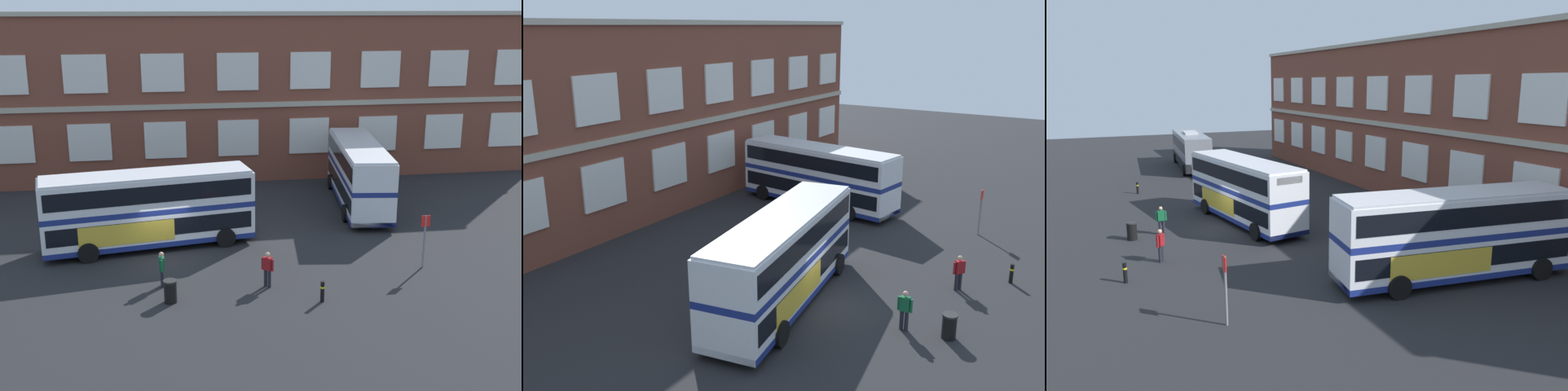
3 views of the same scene
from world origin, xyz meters
The scene contains 9 objects.
ground_plane centered at (0.00, 2.00, 0.00)m, with size 120.00×120.00×0.00m, color #232326.
brick_terminal_building centered at (0.32, 17.98, 5.87)m, with size 57.04×8.19×12.04m.
double_decker_near centered at (-0.85, 1.58, 2.15)m, with size 11.27×4.30×4.07m.
double_decker_middle centered at (12.39, 7.14, 2.15)m, with size 4.05×11.25×4.07m.
waiting_passenger centered at (4.48, -4.53, 0.93)m, with size 0.56×0.49×1.70m.
second_passenger centered at (-0.28, -3.73, 0.93)m, with size 0.24×0.63×1.70m.
bus_stand_flag centered at (12.44, -3.46, 1.64)m, with size 0.44×0.10×2.70m.
station_litter_bin centered at (0.04, -5.45, 0.52)m, with size 0.60×0.60×1.03m.
safety_bollard_west centered at (6.59, -6.45, 0.49)m, with size 0.19×0.19×0.95m.
Camera 2 is at (-20.29, -10.63, 11.74)m, focal length 39.73 mm.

